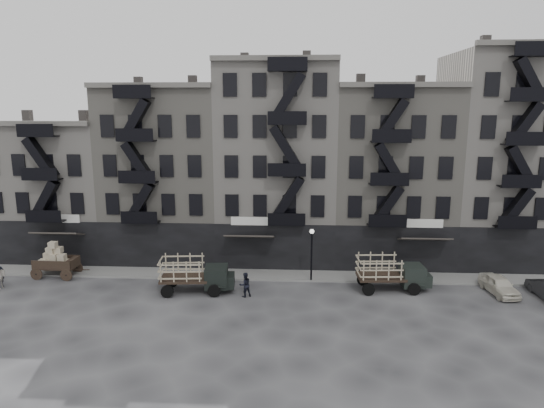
# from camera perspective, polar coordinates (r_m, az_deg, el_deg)

# --- Properties ---
(ground) EXTENTS (140.00, 140.00, 0.00)m
(ground) POSITION_cam_1_polar(r_m,az_deg,el_deg) (36.42, -0.09, -10.49)
(ground) COLOR #38383A
(ground) RESTS_ON ground
(sidewalk) EXTENTS (55.00, 2.50, 0.15)m
(sidewalk) POSITION_cam_1_polar(r_m,az_deg,el_deg) (39.89, 0.22, -8.35)
(sidewalk) COLOR slate
(sidewalk) RESTS_ON ground
(building_west) EXTENTS (10.00, 11.35, 13.20)m
(building_west) POSITION_cam_1_polar(r_m,az_deg,el_deg) (49.32, -23.28, 1.71)
(building_west) COLOR #AEA8A0
(building_west) RESTS_ON ground
(building_midwest) EXTENTS (10.00, 11.35, 16.20)m
(building_midwest) POSITION_cam_1_polar(r_m,az_deg,el_deg) (45.52, -12.06, 3.56)
(building_midwest) COLOR gray
(building_midwest) RESTS_ON ground
(building_center) EXTENTS (10.00, 11.35, 18.20)m
(building_center) POSITION_cam_1_polar(r_m,az_deg,el_deg) (43.84, 0.64, 4.83)
(building_center) COLOR #AEA8A0
(building_center) RESTS_ON ground
(building_mideast) EXTENTS (10.00, 11.35, 16.20)m
(building_mideast) POSITION_cam_1_polar(r_m,az_deg,el_deg) (44.67, 13.58, 3.34)
(building_mideast) COLOR gray
(building_mideast) RESTS_ON ground
(building_east) EXTENTS (10.00, 11.35, 19.20)m
(building_east) POSITION_cam_1_polar(r_m,az_deg,el_deg) (47.32, 25.71, 4.80)
(building_east) COLOR #AEA8A0
(building_east) RESTS_ON ground
(lamp_post) EXTENTS (0.36, 0.36, 4.28)m
(lamp_post) POSITION_cam_1_polar(r_m,az_deg,el_deg) (37.90, 4.68, -5.16)
(lamp_post) COLOR black
(lamp_post) RESTS_ON ground
(wagon) EXTENTS (3.52, 1.98, 2.93)m
(wagon) POSITION_cam_1_polar(r_m,az_deg,el_deg) (42.94, -24.21, -5.70)
(wagon) COLOR black
(wagon) RESTS_ON ground
(stake_truck_west) EXTENTS (5.56, 2.64, 2.71)m
(stake_truck_west) POSITION_cam_1_polar(r_m,az_deg,el_deg) (36.62, -9.08, -7.92)
(stake_truck_west) COLOR black
(stake_truck_west) RESTS_ON ground
(stake_truck_east) EXTENTS (5.51, 2.55, 2.70)m
(stake_truck_east) POSITION_cam_1_polar(r_m,az_deg,el_deg) (37.57, 13.85, -7.63)
(stake_truck_east) COLOR black
(stake_truck_east) RESTS_ON ground
(car_east) EXTENTS (2.11, 4.11, 1.34)m
(car_east) POSITION_cam_1_polar(r_m,az_deg,el_deg) (39.87, 25.16, -8.61)
(car_east) COLOR beige
(car_east) RESTS_ON ground
(pedestrian_mid) EXTENTS (1.11, 1.04, 1.83)m
(pedestrian_mid) POSITION_cam_1_polar(r_m,az_deg,el_deg) (35.61, -3.19, -9.45)
(pedestrian_mid) COLOR black
(pedestrian_mid) RESTS_ON ground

